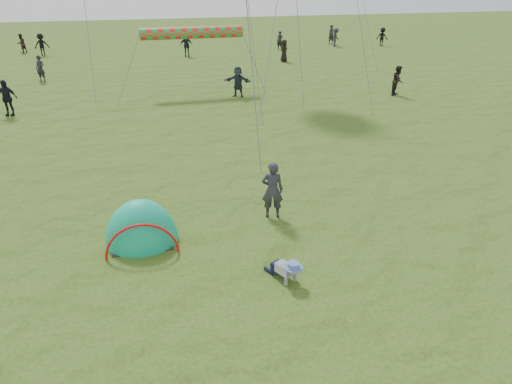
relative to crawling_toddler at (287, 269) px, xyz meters
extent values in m
plane|color=#2C4910|center=(-0.41, -0.68, -0.28)|extent=(140.00, 140.00, 0.00)
ellipsoid|color=#019446|center=(-2.98, 2.47, -0.28)|extent=(1.84, 1.53, 2.31)
imported|color=#292932|center=(0.57, 2.88, 0.53)|extent=(0.68, 0.54, 1.62)
imported|color=black|center=(16.69, 35.21, 0.61)|extent=(0.67, 0.46, 1.78)
imported|color=black|center=(2.03, 31.34, 0.61)|extent=(1.08, 0.52, 1.79)
imported|color=#2A2A31|center=(16.37, 33.53, 0.55)|extent=(1.21, 1.19, 1.67)
imported|color=black|center=(8.98, 26.84, 0.54)|extent=(0.69, 0.90, 1.65)
imported|color=#242D38|center=(2.91, 16.75, 0.53)|extent=(1.55, 1.15, 1.63)
imported|color=black|center=(-8.13, 23.93, 0.52)|extent=(0.69, 0.60, 1.60)
imported|color=black|center=(11.58, 14.73, 0.52)|extent=(0.99, 0.98, 1.61)
imported|color=black|center=(-8.53, 15.93, 0.57)|extent=(1.06, 0.62, 1.70)
imported|color=black|center=(-9.53, 35.08, 0.60)|extent=(1.26, 0.90, 1.77)
imported|color=black|center=(10.63, 32.89, 0.52)|extent=(0.70, 0.68, 1.61)
imported|color=#2D201B|center=(-11.45, 37.15, 0.51)|extent=(0.96, 0.98, 1.59)
imported|color=black|center=(20.85, 32.84, 0.55)|extent=(1.18, 1.20, 1.66)
cylinder|color=red|center=(0.80, 18.68, 2.94)|extent=(5.66, 0.64, 0.64)
camera|label=1|loc=(-2.84, -7.78, 5.79)|focal=32.00mm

